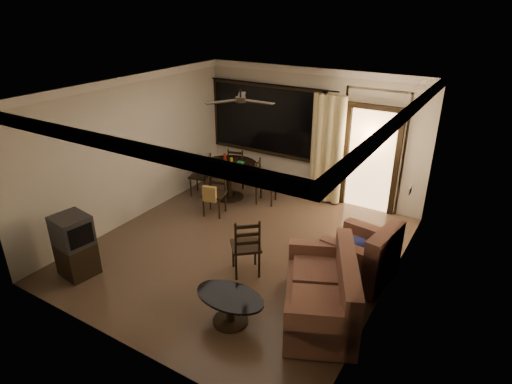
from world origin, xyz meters
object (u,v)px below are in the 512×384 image
Objects in this scene: dining_chair_north at (238,175)px; side_chair at (246,256)px; dining_chair_west at (201,183)px; coffee_table at (230,304)px; dining_table at (229,172)px; sofa at (324,294)px; tv_cabinet at (75,246)px; dining_chair_east at (266,190)px; dining_chair_south at (214,201)px; armchair at (364,258)px.

side_chair is at bearing 111.70° from dining_chair_north.
side_chair is at bearing 36.97° from dining_chair_west.
dining_chair_north is 0.95× the size of coffee_table.
dining_chair_west is at bearing -162.38° from dining_table.
side_chair is (2.05, -2.88, 0.02)m from dining_chair_north.
sofa is at bearing -37.50° from dining_table.
side_chair reaches higher than sofa.
sofa is at bearing 24.60° from tv_cabinet.
dining_chair_north is (-1.00, 0.45, 0.00)m from dining_chair_east.
tv_cabinet reaches higher than dining_table.
dining_table is 1.32× the size of dining_chair_north.
dining_table reaches higher than coffee_table.
dining_chair_south is 3.58m from sofa.
dining_chair_west is 0.89× the size of armchair.
dining_table is at bearing 117.69° from sofa.
dining_chair_south is 3.37m from armchair.
coffee_table is (-1.04, -0.77, -0.07)m from sofa.
sofa is at bearing 126.57° from side_chair.
sofa is 1.94× the size of coffee_table.
side_chair is at bearing -53.95° from dining_chair_south.
coffee_table is at bearing 70.82° from side_chair.
dining_chair_south is 3.27m from coffee_table.
dining_chair_south is 2.90m from tv_cabinet.
dining_chair_north is 0.93× the size of side_chair.
dining_chair_east is (1.44, 0.40, 0.00)m from dining_chair_west.
dining_chair_east is 0.95× the size of coffee_table.
sofa is at bearing -90.96° from armchair.
dining_chair_north is at bearing 95.22° from tv_cabinet.
armchair reaches higher than dining_chair_south.
dining_chair_south reaches higher than sofa.
dining_chair_west is 1.00× the size of dining_chair_south.
dining_chair_north is 4.77m from sofa.
side_chair reaches higher than dining_table.
tv_cabinet is (0.20, -3.46, 0.24)m from dining_chair_west.
sofa is at bearing 124.04° from dining_chair_north.
armchair is (3.32, -0.61, 0.09)m from dining_chair_south.
side_chair is (2.49, -2.04, 0.02)m from dining_chair_west.
coffee_table is at bearing -63.70° from dining_chair_south.
side_chair is at bearing 142.80° from sofa.
dining_chair_east and dining_chair_south have the same top height.
coffee_table is (2.30, -3.34, -0.32)m from dining_table.
dining_chair_west is 1.00× the size of dining_chair_north.
dining_chair_south is 1.53m from dining_chair_north.
dining_chair_west is 0.95m from dining_chair_north.
dining_chair_south is 0.93× the size of side_chair.
dining_chair_west is at bearing 91.69° from dining_chair_east.
armchair is at bearing 136.94° from dining_chair_north.
dining_chair_south is 0.95× the size of coffee_table.
dining_chair_north is at bearing 158.67° from armchair.
tv_cabinet is (-0.24, -4.30, 0.24)m from dining_chair_north.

